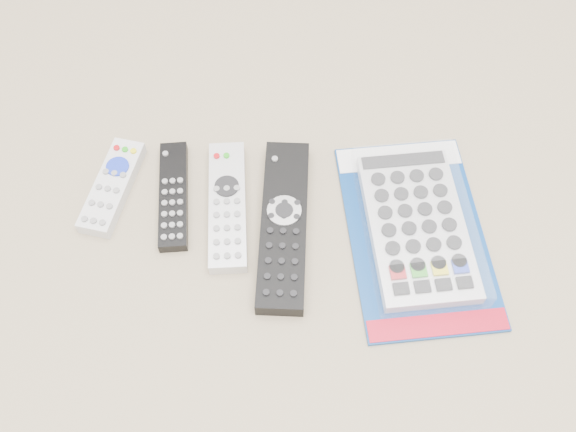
{
  "coord_description": "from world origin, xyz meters",
  "views": [
    {
      "loc": [
        0.05,
        -0.45,
        0.78
      ],
      "look_at": [
        0.03,
        0.0,
        0.01
      ],
      "focal_mm": 40.0,
      "sensor_mm": 36.0,
      "label": 1
    }
  ],
  "objects_px": {
    "remote_small_grey": "(112,187)",
    "remote_slim_black": "(173,196)",
    "remote_silver_dvd": "(227,206)",
    "jumbo_remote_packaged": "(417,226)",
    "remote_large_black": "(284,225)"
  },
  "relations": [
    {
      "from": "remote_silver_dvd",
      "to": "jumbo_remote_packaged",
      "type": "relative_size",
      "value": 0.64
    },
    {
      "from": "remote_slim_black",
      "to": "jumbo_remote_packaged",
      "type": "relative_size",
      "value": 0.54
    },
    {
      "from": "remote_small_grey",
      "to": "jumbo_remote_packaged",
      "type": "bearing_deg",
      "value": 3.89
    },
    {
      "from": "remote_silver_dvd",
      "to": "remote_slim_black",
      "type": "bearing_deg",
      "value": 164.18
    },
    {
      "from": "remote_small_grey",
      "to": "remote_slim_black",
      "type": "xyz_separation_m",
      "value": [
        0.09,
        -0.01,
        -0.0
      ]
    },
    {
      "from": "remote_large_black",
      "to": "jumbo_remote_packaged",
      "type": "distance_m",
      "value": 0.18
    },
    {
      "from": "jumbo_remote_packaged",
      "to": "remote_slim_black",
      "type": "bearing_deg",
      "value": 165.16
    },
    {
      "from": "remote_small_grey",
      "to": "remote_large_black",
      "type": "distance_m",
      "value": 0.26
    },
    {
      "from": "remote_slim_black",
      "to": "remote_large_black",
      "type": "distance_m",
      "value": 0.17
    },
    {
      "from": "remote_silver_dvd",
      "to": "remote_large_black",
      "type": "distance_m",
      "value": 0.09
    },
    {
      "from": "remote_slim_black",
      "to": "remote_silver_dvd",
      "type": "height_order",
      "value": "remote_silver_dvd"
    },
    {
      "from": "remote_silver_dvd",
      "to": "jumbo_remote_packaged",
      "type": "distance_m",
      "value": 0.27
    },
    {
      "from": "remote_slim_black",
      "to": "remote_silver_dvd",
      "type": "relative_size",
      "value": 0.86
    },
    {
      "from": "jumbo_remote_packaged",
      "to": "remote_silver_dvd",
      "type": "bearing_deg",
      "value": 166.28
    },
    {
      "from": "remote_slim_black",
      "to": "jumbo_remote_packaged",
      "type": "xyz_separation_m",
      "value": [
        0.34,
        -0.04,
        0.01
      ]
    }
  ]
}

